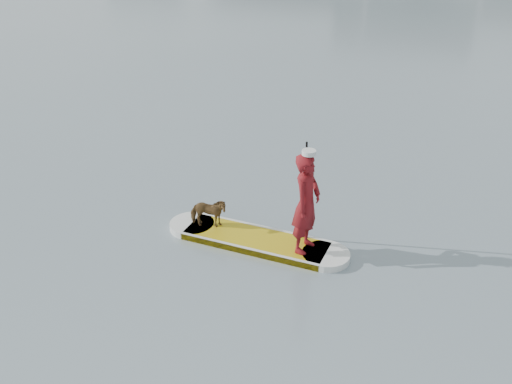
% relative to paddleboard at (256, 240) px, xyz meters
% --- Properties ---
extents(ground, '(140.00, 140.00, 0.00)m').
position_rel_paddleboard_xyz_m(ground, '(1.18, -0.26, -0.06)').
color(ground, slate).
rests_on(ground, ground).
extents(paddleboard, '(3.30, 0.93, 0.12)m').
position_rel_paddleboard_xyz_m(paddleboard, '(0.00, 0.00, 0.00)').
color(paddleboard, gold).
rests_on(paddleboard, ground).
extents(paddler, '(0.44, 0.64, 1.71)m').
position_rel_paddleboard_xyz_m(paddler, '(0.87, 0.04, 0.91)').
color(paddler, maroon).
rests_on(paddler, paddleboard).
extents(white_cap, '(0.22, 0.22, 0.07)m').
position_rel_paddleboard_xyz_m(white_cap, '(0.87, 0.04, 1.80)').
color(white_cap, silver).
rests_on(white_cap, paddler).
extents(dog, '(0.73, 0.50, 0.56)m').
position_rel_paddleboard_xyz_m(dog, '(-0.91, -0.05, 0.34)').
color(dog, '#502D1B').
rests_on(dog, paddleboard).
extents(paddle, '(0.10, 0.30, 2.00)m').
position_rel_paddleboard_xyz_m(paddle, '(0.75, 0.36, 0.74)').
color(paddle, black).
rests_on(paddle, ground).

